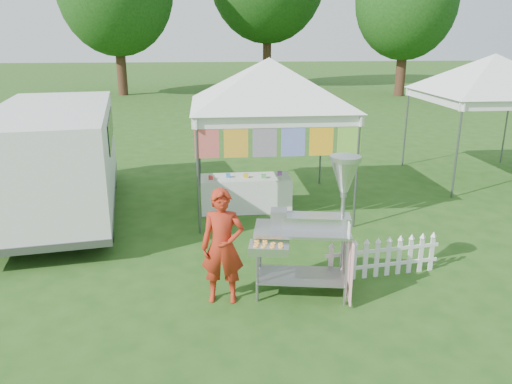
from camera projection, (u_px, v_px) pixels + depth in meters
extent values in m
plane|color=#234915|center=(298.00, 283.00, 7.18)|extent=(120.00, 120.00, 0.00)
cylinder|color=#59595E|center=(198.00, 177.00, 8.70)|extent=(0.04, 0.04, 2.10)
cylinder|color=#59595E|center=(357.00, 172.00, 8.98)|extent=(0.04, 0.04, 2.10)
cylinder|color=#59595E|center=(199.00, 143.00, 11.39)|extent=(0.04, 0.04, 2.10)
cylinder|color=#59595E|center=(321.00, 140.00, 11.67)|extent=(0.04, 0.04, 2.10)
cube|color=white|center=(279.00, 121.00, 8.55)|extent=(3.00, 0.03, 0.22)
cube|color=white|center=(261.00, 100.00, 11.24)|extent=(3.00, 0.03, 0.22)
pyramid|color=white|center=(269.00, 57.00, 9.59)|extent=(4.24, 4.24, 0.90)
cylinder|color=#59595E|center=(279.00, 117.00, 8.53)|extent=(3.00, 0.03, 0.03)
cube|color=#BA1773|center=(207.00, 138.00, 8.51)|extent=(0.42, 0.01, 0.70)
cube|color=red|center=(236.00, 138.00, 8.56)|extent=(0.42, 0.01, 0.70)
cube|color=teal|center=(265.00, 137.00, 8.61)|extent=(0.42, 0.01, 0.70)
cube|color=#AE1AB6|center=(293.00, 137.00, 8.66)|extent=(0.42, 0.01, 0.70)
cube|color=orange|center=(322.00, 136.00, 8.70)|extent=(0.42, 0.01, 0.70)
cube|color=#189448|center=(349.00, 135.00, 8.75)|extent=(0.42, 0.01, 0.70)
cylinder|color=#59595E|center=(457.00, 151.00, 10.66)|extent=(0.04, 0.04, 2.10)
cylinder|color=#59595E|center=(406.00, 127.00, 13.35)|extent=(0.04, 0.04, 2.10)
cylinder|color=#59595E|center=(506.00, 125.00, 13.63)|extent=(0.04, 0.04, 2.10)
cube|color=white|center=(461.00, 91.00, 13.20)|extent=(3.00, 0.03, 0.22)
pyramid|color=white|center=(496.00, 53.00, 11.55)|extent=(4.24, 4.24, 0.90)
cylinder|color=#331D12|center=(121.00, 60.00, 28.75)|extent=(0.56, 0.56, 3.96)
cylinder|color=#331D12|center=(267.00, 50.00, 33.29)|extent=(0.56, 0.56, 4.84)
cylinder|color=#331D12|center=(401.00, 65.00, 28.48)|extent=(0.56, 0.56, 3.52)
ellipsoid|color=#265517|center=(407.00, 0.00, 27.44)|extent=(5.60, 5.60, 6.44)
cylinder|color=gray|center=(257.00, 269.00, 6.56)|extent=(0.05, 0.05, 0.95)
cylinder|color=gray|center=(346.00, 272.00, 6.48)|extent=(0.05, 0.05, 0.95)
cylinder|color=gray|center=(260.00, 252.00, 7.07)|extent=(0.05, 0.05, 0.95)
cylinder|color=gray|center=(343.00, 255.00, 6.98)|extent=(0.05, 0.05, 0.95)
cube|color=gray|center=(301.00, 276.00, 6.84)|extent=(1.29, 0.80, 0.02)
cube|color=#B7B7BC|center=(302.00, 230.00, 6.63)|extent=(1.36, 0.85, 0.04)
cube|color=#B7B7BC|center=(317.00, 221.00, 6.64)|extent=(0.93, 0.42, 0.16)
cube|color=gray|center=(279.00, 218.00, 6.66)|extent=(0.25, 0.27, 0.23)
cylinder|color=gray|center=(344.00, 195.00, 6.50)|extent=(0.06, 0.06, 0.95)
cone|color=#B7B7BC|center=(345.00, 176.00, 6.42)|extent=(0.44, 0.44, 0.42)
cylinder|color=#B7B7BC|center=(346.00, 159.00, 6.35)|extent=(0.46, 0.46, 0.06)
cube|color=#B7B7BC|center=(269.00, 248.00, 6.31)|extent=(0.55, 0.40, 0.11)
cube|color=#F9A8AF|center=(349.00, 263.00, 6.73)|extent=(0.16, 0.78, 0.85)
cube|color=white|center=(349.00, 230.00, 6.27)|extent=(0.04, 0.15, 0.19)
imported|color=#A52614|center=(223.00, 247.00, 6.51)|extent=(0.61, 0.44, 1.56)
cube|color=silver|center=(56.00, 154.00, 9.54)|extent=(2.75, 5.32, 1.78)
cube|color=#59595E|center=(61.00, 198.00, 9.81)|extent=(2.78, 5.37, 0.12)
cube|color=silver|center=(70.00, 151.00, 11.69)|extent=(2.01, 0.98, 0.91)
cube|color=black|center=(110.00, 129.00, 10.25)|extent=(0.43, 2.76, 0.56)
cube|color=black|center=(68.00, 116.00, 11.81)|extent=(1.71, 0.28, 0.56)
cylinder|color=black|center=(106.00, 223.00, 8.52)|extent=(0.32, 0.72, 0.69)
cylinder|color=black|center=(27.00, 179.00, 11.11)|extent=(0.32, 0.72, 0.69)
cylinder|color=black|center=(110.00, 174.00, 11.52)|extent=(0.32, 0.72, 0.69)
cube|color=silver|center=(331.00, 265.00, 7.14)|extent=(0.07, 0.03, 0.56)
cube|color=silver|center=(342.00, 263.00, 7.18)|extent=(0.07, 0.03, 0.56)
cube|color=silver|center=(354.00, 262.00, 7.22)|extent=(0.07, 0.03, 0.56)
cube|color=silver|center=(365.00, 261.00, 7.26)|extent=(0.07, 0.03, 0.56)
cube|color=silver|center=(377.00, 259.00, 7.30)|extent=(0.07, 0.03, 0.56)
cube|color=silver|center=(388.00, 258.00, 7.34)|extent=(0.07, 0.03, 0.56)
cube|color=silver|center=(399.00, 257.00, 7.38)|extent=(0.07, 0.03, 0.56)
cube|color=silver|center=(410.00, 256.00, 7.42)|extent=(0.07, 0.03, 0.56)
cube|color=silver|center=(421.00, 254.00, 7.46)|extent=(0.07, 0.03, 0.56)
cube|color=silver|center=(432.00, 253.00, 7.50)|extent=(0.07, 0.03, 0.56)
cube|color=silver|center=(382.00, 265.00, 7.35)|extent=(1.79, 0.27, 0.05)
cube|color=silver|center=(383.00, 250.00, 7.28)|extent=(1.79, 0.27, 0.05)
cube|color=white|center=(246.00, 193.00, 10.12)|extent=(1.80, 0.70, 0.69)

